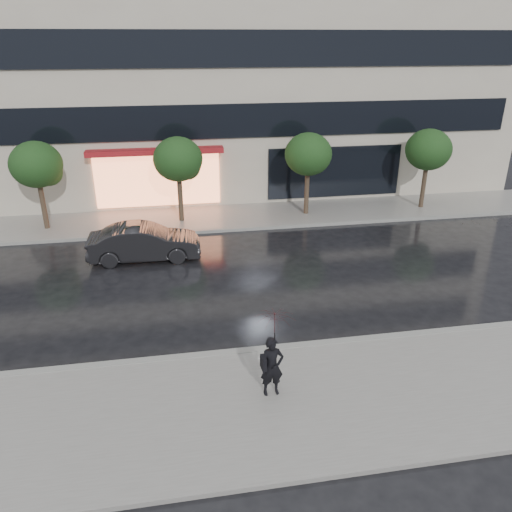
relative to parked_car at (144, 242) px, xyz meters
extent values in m
plane|color=black|center=(4.55, -6.00, -0.70)|extent=(120.00, 120.00, 0.00)
cube|color=slate|center=(4.55, -9.25, -0.64)|extent=(60.00, 4.50, 0.12)
cube|color=slate|center=(4.55, 4.25, -0.64)|extent=(60.00, 3.50, 0.12)
cube|color=gray|center=(4.55, -7.00, -0.63)|extent=(60.00, 0.25, 0.14)
cube|color=gray|center=(4.55, 2.50, -0.63)|extent=(60.00, 0.25, 0.14)
cube|color=#B7AE9A|center=(4.55, 12.00, 8.30)|extent=(30.00, 12.00, 18.00)
cube|color=black|center=(4.55, 5.94, 3.60)|extent=(28.00, 0.12, 1.60)
cube|color=black|center=(4.55, 5.94, 6.80)|extent=(28.00, 0.12, 1.60)
cube|color=#FF8C59|center=(0.55, 5.92, 0.90)|extent=(6.00, 0.10, 2.60)
cube|color=maroon|center=(0.55, 5.59, 2.35)|extent=(6.40, 0.70, 0.25)
cube|color=black|center=(9.55, 5.94, 0.90)|extent=(7.00, 0.10, 2.60)
cylinder|color=#33261C|center=(-4.45, 4.00, 0.40)|extent=(0.22, 0.22, 2.20)
ellipsoid|color=black|center=(-4.45, 4.00, 2.30)|extent=(2.20, 2.20, 1.98)
sphere|color=black|center=(-4.05, 4.20, 1.90)|extent=(1.20, 1.20, 1.20)
cylinder|color=#33261C|center=(1.55, 4.00, 0.40)|extent=(0.22, 0.22, 2.20)
ellipsoid|color=black|center=(1.55, 4.00, 2.30)|extent=(2.20, 2.20, 1.98)
sphere|color=black|center=(1.95, 4.20, 1.90)|extent=(1.20, 1.20, 1.20)
cylinder|color=#33261C|center=(7.55, 4.00, 0.40)|extent=(0.22, 0.22, 2.20)
ellipsoid|color=black|center=(7.55, 4.00, 2.30)|extent=(2.20, 2.20, 1.98)
sphere|color=black|center=(7.95, 4.20, 1.90)|extent=(1.20, 1.20, 1.20)
cylinder|color=#33261C|center=(13.55, 4.00, 0.40)|extent=(0.22, 0.22, 2.20)
ellipsoid|color=black|center=(13.55, 4.00, 2.30)|extent=(2.20, 2.20, 1.98)
sphere|color=black|center=(13.95, 4.20, 1.90)|extent=(1.20, 1.20, 1.20)
imported|color=black|center=(0.00, 0.00, 0.00)|extent=(4.28, 1.53, 1.40)
imported|color=black|center=(3.23, -8.87, 0.18)|extent=(0.58, 0.40, 1.52)
imported|color=black|center=(3.28, -8.86, 1.21)|extent=(1.00, 1.02, 0.86)
cylinder|color=black|center=(3.28, -8.86, 0.73)|extent=(0.02, 0.02, 0.76)
cube|color=black|center=(3.01, -8.93, 0.36)|extent=(0.12, 0.29, 0.32)
camera|label=1|loc=(1.21, -18.33, 7.27)|focal=35.00mm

